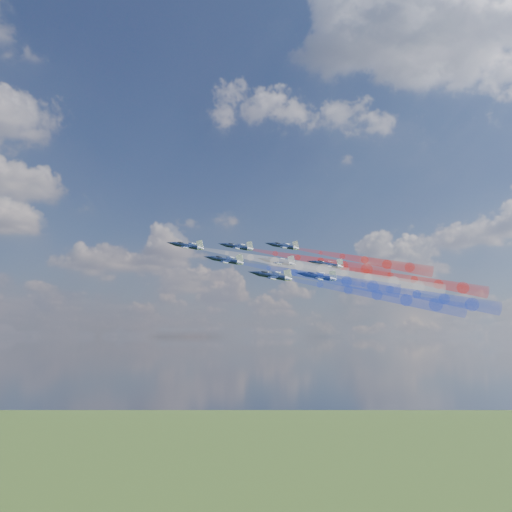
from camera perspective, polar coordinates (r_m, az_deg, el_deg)
jet_lead at (r=161.02m, az=-6.65°, el=0.97°), size 13.68×13.57×7.07m
trail_lead at (r=156.74m, az=1.80°, el=-0.51°), size 31.74×28.31×11.63m
jet_inner_left at (r=150.17m, az=-2.94°, el=-0.41°), size 13.68×13.57×7.07m
trail_inner_left at (r=147.66m, az=6.17°, el=-2.02°), size 31.74×28.31×11.63m
jet_inner_right at (r=170.41m, az=-1.83°, el=0.88°), size 13.68×13.57×7.07m
trail_inner_right at (r=168.04m, az=6.20°, el=-0.51°), size 31.74×28.31×11.63m
jet_outer_left at (r=137.09m, az=1.53°, el=-1.92°), size 13.68×13.57×7.07m
trail_outer_left at (r=136.74m, az=11.51°, el=-3.66°), size 31.74×28.31×11.63m
jet_center_third at (r=158.50m, az=2.08°, el=-0.54°), size 13.68×13.57×7.07m
trail_center_third at (r=157.98m, az=10.70°, el=-2.03°), size 31.74×28.31×11.63m
jet_outer_right at (r=176.73m, az=2.63°, el=0.95°), size 13.68×13.57×7.07m
trail_outer_right at (r=176.14m, az=10.36°, el=-0.39°), size 31.74×28.31×11.63m
jet_rear_left at (r=147.58m, az=5.93°, el=-1.97°), size 13.68×13.57×7.07m
trail_rear_left at (r=148.89m, az=15.14°, el=-3.54°), size 31.74×28.31×11.63m
jet_rear_right at (r=166.94m, az=6.79°, el=-0.80°), size 13.68×13.57×7.07m
trail_rear_right at (r=168.29m, az=14.92°, el=-2.20°), size 31.74×28.31×11.63m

